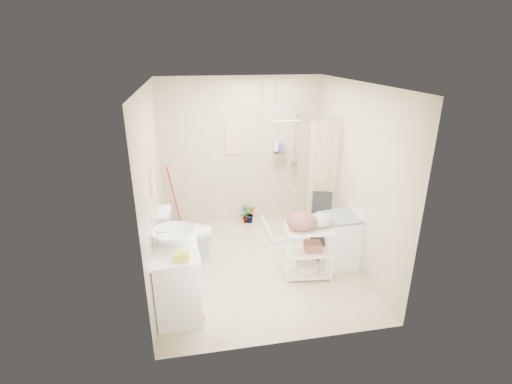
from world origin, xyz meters
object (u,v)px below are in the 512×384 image
laundry_rack (309,248)px  toilet (186,234)px  washing_machine (337,240)px  vanity (177,276)px

laundry_rack → toilet: bearing=160.7°
toilet → washing_machine: size_ratio=1.06×
washing_machine → toilet: bearing=164.3°
toilet → laundry_rack: bearing=-110.5°
toilet → washing_machine: toilet is taller
washing_machine → laundry_rack: bearing=-156.2°
vanity → washing_machine: vanity is taller
vanity → toilet: size_ratio=1.18×
toilet → laundry_rack: (1.66, -0.80, 0.03)m
vanity → washing_machine: bearing=10.9°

